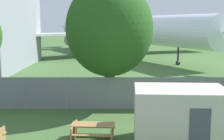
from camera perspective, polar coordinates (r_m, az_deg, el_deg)
The scene contains 5 objects.
perimeter_fence at distance 19.38m, azimuth -8.54°, elevation -4.25°, with size 56.07×0.07×2.00m.
airplane at distance 51.12m, azimuth 2.19°, elevation 7.35°, with size 36.98×44.39×12.52m.
portable_cabin at distance 14.09m, azimuth 12.05°, elevation -8.22°, with size 4.07×2.77×2.49m.
picnic_bench_near_cabin at distance 14.39m, azimuth -3.70°, elevation -10.87°, with size 2.04×1.53×0.76m.
tree_behind_benches at distance 19.39m, azimuth -0.70°, elevation 7.51°, with size 5.39×5.39×7.90m.
Camera 1 is at (2.80, -9.11, 5.26)m, focal length 50.00 mm.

